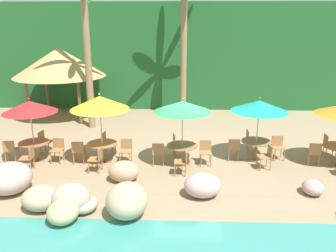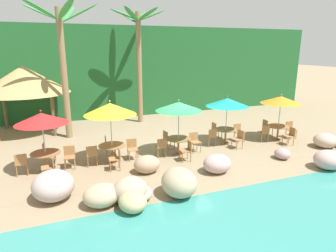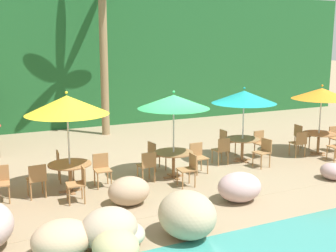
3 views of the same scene
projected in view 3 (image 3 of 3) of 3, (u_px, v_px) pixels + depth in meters
The scene contains 29 objects.
ground_plane at pixel (177, 173), 12.67m from camera, with size 120.00×120.00×0.00m, color #937F60.
terrace_deck at pixel (177, 173), 12.67m from camera, with size 18.00×5.20×0.01m.
foliage_backdrop at pixel (89, 58), 20.03m from camera, with size 28.00×2.40×6.00m.
rock_seawall at pixel (240, 192), 9.97m from camera, with size 14.41×3.31×0.99m.
chair_red_seaward at pixel (0, 181), 10.36m from camera, with size 0.46×0.46×0.87m.
umbrella_yellow at pixel (67, 105), 10.71m from camera, with size 2.08×2.08×2.60m.
dining_table_yellow at pixel (70, 168), 11.02m from camera, with size 1.10×1.10×0.74m.
chair_yellow_seaward at pixel (102, 167), 11.45m from camera, with size 0.44×0.45×0.87m.
chair_yellow_inland at pixel (62, 164), 11.79m from camera, with size 0.46×0.46×0.87m.
chair_yellow_left at pixel (37, 178), 10.56m from camera, with size 0.44×0.45×0.87m.
chair_yellow_right at pixel (79, 182), 10.30m from camera, with size 0.46×0.46×0.87m.
umbrella_green at pixel (174, 102), 11.87m from camera, with size 2.00×2.00×2.47m.
dining_table_green at pixel (174, 156), 12.17m from camera, with size 1.10×1.10×0.74m.
chair_green_seaward at pixel (198, 155), 12.65m from camera, with size 0.43×0.44×0.87m.
chair_green_inland at pixel (155, 154), 12.84m from camera, with size 0.48×0.47×0.87m.
chair_green_left at pixel (147, 164), 11.73m from camera, with size 0.43×0.44×0.87m.
chair_green_right at pixel (189, 167), 11.45m from camera, with size 0.45×0.44×0.87m.
umbrella_teal at pixel (244, 97), 13.56m from camera, with size 2.04×2.04×2.39m.
dining_table_teal at pixel (242, 142), 13.84m from camera, with size 1.10×1.10×0.74m.
chair_teal_seaward at pixel (261, 142), 14.35m from camera, with size 0.45×0.45×0.87m.
chair_teal_inland at pixel (226, 140), 14.59m from camera, with size 0.44×0.43×0.87m.
chair_teal_left at pixel (222, 149), 13.40m from camera, with size 0.43×0.44×0.87m.
chair_teal_right at pixel (264, 151), 13.21m from camera, with size 0.48×0.47×0.87m.
umbrella_orange at pixel (322, 94), 14.37m from camera, with size 1.97×1.97×2.38m.
dining_table_orange at pixel (319, 137), 14.66m from camera, with size 1.10×1.10×0.74m.
chair_orange_seaward at pixel (336, 137), 15.09m from camera, with size 0.44×0.45×0.87m.
chair_orange_inland at pixel (300, 135), 15.43m from camera, with size 0.46×0.45×0.87m.
chair_orange_left at pixel (299, 142), 14.31m from camera, with size 0.46×0.47×0.87m.
palm_tree_second at pixel (103, 22), 17.04m from camera, with size 3.26×2.98×6.83m.
Camera 3 is at (-5.52, -10.83, 3.82)m, focal length 46.29 mm.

